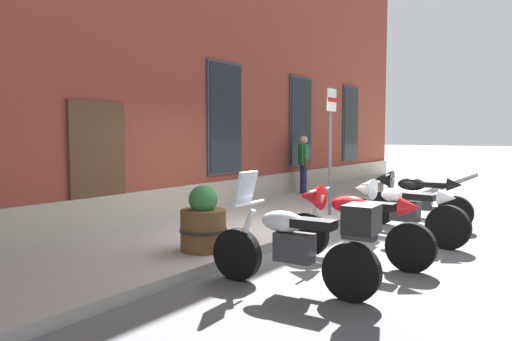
# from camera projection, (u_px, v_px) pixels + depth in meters

# --- Properties ---
(ground_plane) EXTENTS (140.00, 140.00, 0.00)m
(ground_plane) POSITION_uv_depth(u_px,v_px,m) (300.00, 241.00, 7.93)
(ground_plane) COLOR #4C4C4F
(sidewalk) EXTENTS (30.00, 2.95, 0.14)m
(sidewalk) POSITION_uv_depth(u_px,v_px,m) (229.00, 227.00, 8.76)
(sidewalk) COLOR gray
(sidewalk) RESTS_ON ground_plane
(motorcycle_silver_touring) EXTENTS (0.62, 2.06, 1.32)m
(motorcycle_silver_touring) POSITION_uv_depth(u_px,v_px,m) (300.00, 243.00, 5.34)
(motorcycle_silver_touring) COLOR black
(motorcycle_silver_touring) RESTS_ON ground_plane
(motorcycle_red_sport) EXTENTS (0.62, 2.10, 1.05)m
(motorcycle_red_sport) POSITION_uv_depth(u_px,v_px,m) (351.00, 221.00, 6.54)
(motorcycle_red_sport) COLOR black
(motorcycle_red_sport) RESTS_ON ground_plane
(motorcycle_white_sport) EXTENTS (0.62, 2.13, 1.01)m
(motorcycle_white_sport) POSITION_uv_depth(u_px,v_px,m) (398.00, 208.00, 7.83)
(motorcycle_white_sport) COLOR black
(motorcycle_white_sport) RESTS_ON ground_plane
(motorcycle_black_sport) EXTENTS (0.62, 1.99, 1.06)m
(motorcycle_black_sport) POSITION_uv_depth(u_px,v_px,m) (413.00, 197.00, 9.11)
(motorcycle_black_sport) COLOR black
(motorcycle_black_sport) RESTS_ON ground_plane
(pedestrian_striped_shirt) EXTENTS (0.51, 0.53, 1.56)m
(pedestrian_striped_shirt) POSITION_uv_depth(u_px,v_px,m) (304.00, 161.00, 13.09)
(pedestrian_striped_shirt) COLOR #1E1E4C
(pedestrian_striped_shirt) RESTS_ON sidewalk
(parking_sign) EXTENTS (0.36, 0.07, 2.53)m
(parking_sign) POSITION_uv_depth(u_px,v_px,m) (331.00, 133.00, 9.50)
(parking_sign) COLOR #4C4C51
(parking_sign) RESTS_ON sidewalk
(barrel_planter) EXTENTS (0.66, 0.66, 0.91)m
(barrel_planter) POSITION_uv_depth(u_px,v_px,m) (203.00, 224.00, 6.68)
(barrel_planter) COLOR brown
(barrel_planter) RESTS_ON sidewalk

